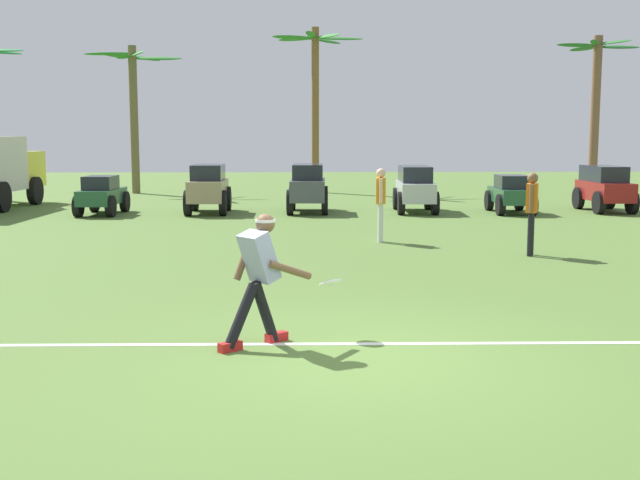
# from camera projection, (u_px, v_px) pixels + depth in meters

# --- Properties ---
(ground_plane) EXTENTS (80.00, 80.00, 0.00)m
(ground_plane) POSITION_uv_depth(u_px,v_px,m) (360.00, 360.00, 8.16)
(ground_plane) COLOR #506F30
(field_line_paint) EXTENTS (19.84, 0.36, 0.01)m
(field_line_paint) POSITION_uv_depth(u_px,v_px,m) (356.00, 344.00, 8.76)
(field_line_paint) COLOR white
(field_line_paint) RESTS_ON ground_plane
(frisbee_thrower) EXTENTS (1.01, 0.63, 1.43)m
(frisbee_thrower) POSITION_uv_depth(u_px,v_px,m) (259.00, 272.00, 8.62)
(frisbee_thrower) COLOR black
(frisbee_thrower) RESTS_ON ground_plane
(frisbee_in_flight) EXTENTS (0.36, 0.35, 0.12)m
(frisbee_in_flight) POSITION_uv_depth(u_px,v_px,m) (331.00, 283.00, 9.05)
(frisbee_in_flight) COLOR white
(teammate_near_sideline) EXTENTS (0.31, 0.49, 1.56)m
(teammate_near_sideline) POSITION_uv_depth(u_px,v_px,m) (532.00, 206.00, 14.99)
(teammate_near_sideline) COLOR black
(teammate_near_sideline) RESTS_ON ground_plane
(teammate_midfield) EXTENTS (0.23, 0.50, 1.56)m
(teammate_midfield) POSITION_uv_depth(u_px,v_px,m) (381.00, 198.00, 16.88)
(teammate_midfield) COLOR silver
(teammate_midfield) RESTS_ON ground_plane
(parked_car_slot_a) EXTENTS (1.17, 2.24, 1.10)m
(parked_car_slot_a) POSITION_uv_depth(u_px,v_px,m) (102.00, 195.00, 22.74)
(parked_car_slot_a) COLOR #235133
(parked_car_slot_a) RESTS_ON ground_plane
(parked_car_slot_b) EXTENTS (1.16, 2.35, 1.40)m
(parked_car_slot_b) POSITION_uv_depth(u_px,v_px,m) (208.00, 187.00, 23.11)
(parked_car_slot_b) COLOR #998466
(parked_car_slot_b) RESTS_ON ground_plane
(parked_car_slot_c) EXTENTS (1.24, 2.38, 1.40)m
(parked_car_slot_c) POSITION_uv_depth(u_px,v_px,m) (308.00, 187.00, 23.33)
(parked_car_slot_c) COLOR #474C51
(parked_car_slot_c) RESTS_ON ground_plane
(parked_car_slot_d) EXTENTS (1.24, 2.44, 1.34)m
(parked_car_slot_d) POSITION_uv_depth(u_px,v_px,m) (415.00, 187.00, 23.46)
(parked_car_slot_d) COLOR #B7BABF
(parked_car_slot_d) RESTS_ON ground_plane
(parked_car_slot_e) EXTENTS (1.14, 2.23, 1.10)m
(parked_car_slot_e) POSITION_uv_depth(u_px,v_px,m) (511.00, 193.00, 23.16)
(parked_car_slot_e) COLOR #235133
(parked_car_slot_e) RESTS_ON ground_plane
(parked_car_slot_f) EXTENTS (1.14, 2.40, 1.34)m
(parked_car_slot_f) POSITION_uv_depth(u_px,v_px,m) (604.00, 187.00, 23.65)
(parked_car_slot_f) COLOR maroon
(parked_car_slot_f) RESTS_ON ground_plane
(palm_tree_left_of_centre) EXTENTS (3.81, 3.12, 5.58)m
(palm_tree_left_of_centre) POSITION_uv_depth(u_px,v_px,m) (133.00, 103.00, 30.44)
(palm_tree_left_of_centre) COLOR brown
(palm_tree_left_of_centre) RESTS_ON ground_plane
(palm_tree_right_of_centre) EXTENTS (3.55, 3.53, 6.33)m
(palm_tree_right_of_centre) POSITION_uv_depth(u_px,v_px,m) (315.00, 89.00, 30.96)
(palm_tree_right_of_centre) COLOR brown
(palm_tree_right_of_centre) RESTS_ON ground_plane
(palm_tree_far_right) EXTENTS (3.35, 3.05, 6.00)m
(palm_tree_far_right) POSITION_uv_depth(u_px,v_px,m) (596.00, 101.00, 30.94)
(palm_tree_far_right) COLOR brown
(palm_tree_far_right) RESTS_ON ground_plane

